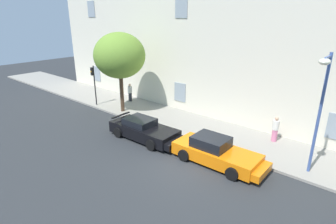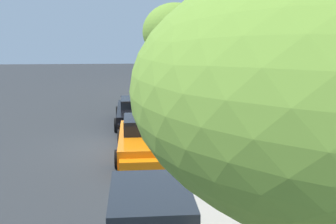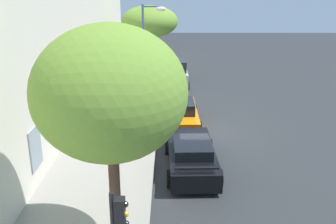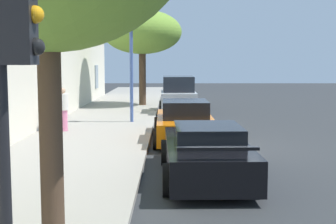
{
  "view_description": "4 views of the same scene",
  "coord_description": "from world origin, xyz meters",
  "px_view_note": "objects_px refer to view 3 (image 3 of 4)",
  "views": [
    {
      "loc": [
        7.45,
        -10.21,
        7.51
      ],
      "look_at": [
        -3.26,
        2.34,
        1.59
      ],
      "focal_mm": 29.13,
      "sensor_mm": 36.0,
      "label": 1
    },
    {
      "loc": [
        16.09,
        1.16,
        4.81
      ],
      "look_at": [
        -0.18,
        2.26,
        1.43
      ],
      "focal_mm": 43.44,
      "sensor_mm": 36.0,
      "label": 2
    },
    {
      "loc": [
        -18.0,
        1.79,
        7.19
      ],
      "look_at": [
        -1.21,
        1.83,
        1.47
      ],
      "focal_mm": 40.8,
      "sensor_mm": 36.0,
      "label": 3
    },
    {
      "loc": [
        -15.09,
        1.71,
        2.77
      ],
      "look_at": [
        -0.09,
        1.78,
        1.12
      ],
      "focal_mm": 51.98,
      "sensor_mm": 36.0,
      "label": 4
    }
  ],
  "objects_px": {
    "tree_near_kerb": "(110,94)",
    "sportscar_yellow_flank": "(179,113)",
    "street_lamp": "(150,35)",
    "pedestrian_admiring": "(101,99)",
    "sportscar_red_lead": "(191,153)",
    "tree_midblock": "(150,22)",
    "hatchback_parked": "(175,74)"
  },
  "relations": [
    {
      "from": "tree_near_kerb",
      "to": "tree_midblock",
      "type": "bearing_deg",
      "value": 0.11
    },
    {
      "from": "sportscar_yellow_flank",
      "to": "pedestrian_admiring",
      "type": "relative_size",
      "value": 3.18
    },
    {
      "from": "sportscar_yellow_flank",
      "to": "street_lamp",
      "type": "bearing_deg",
      "value": 23.11
    },
    {
      "from": "tree_near_kerb",
      "to": "street_lamp",
      "type": "bearing_deg",
      "value": -1.43
    },
    {
      "from": "sportscar_yellow_flank",
      "to": "hatchback_parked",
      "type": "distance_m",
      "value": 7.93
    },
    {
      "from": "tree_near_kerb",
      "to": "street_lamp",
      "type": "relative_size",
      "value": 1.05
    },
    {
      "from": "tree_near_kerb",
      "to": "sportscar_yellow_flank",
      "type": "bearing_deg",
      "value": -11.39
    },
    {
      "from": "street_lamp",
      "to": "pedestrian_admiring",
      "type": "xyz_separation_m",
      "value": [
        -2.58,
        2.72,
        -3.23
      ]
    },
    {
      "from": "pedestrian_admiring",
      "to": "street_lamp",
      "type": "bearing_deg",
      "value": -46.5
    },
    {
      "from": "street_lamp",
      "to": "pedestrian_admiring",
      "type": "height_order",
      "value": "street_lamp"
    },
    {
      "from": "sportscar_yellow_flank",
      "to": "pedestrian_admiring",
      "type": "xyz_separation_m",
      "value": [
        1.35,
        4.4,
        0.33
      ]
    },
    {
      "from": "sportscar_red_lead",
      "to": "pedestrian_admiring",
      "type": "distance_m",
      "value": 7.97
    },
    {
      "from": "sportscar_yellow_flank",
      "to": "pedestrian_admiring",
      "type": "distance_m",
      "value": 4.61
    },
    {
      "from": "tree_near_kerb",
      "to": "street_lamp",
      "type": "xyz_separation_m",
      "value": [
        13.98,
        -0.35,
        -0.39
      ]
    },
    {
      "from": "hatchback_parked",
      "to": "tree_near_kerb",
      "type": "relative_size",
      "value": 0.58
    },
    {
      "from": "sportscar_red_lead",
      "to": "tree_midblock",
      "type": "xyz_separation_m",
      "value": [
        16.48,
        2.41,
        3.66
      ]
    },
    {
      "from": "tree_midblock",
      "to": "street_lamp",
      "type": "height_order",
      "value": "street_lamp"
    },
    {
      "from": "sportscar_red_lead",
      "to": "hatchback_parked",
      "type": "bearing_deg",
      "value": 1.9
    },
    {
      "from": "pedestrian_admiring",
      "to": "tree_midblock",
      "type": "bearing_deg",
      "value": -13.01
    },
    {
      "from": "sportscar_yellow_flank",
      "to": "tree_near_kerb",
      "type": "bearing_deg",
      "value": 168.61
    },
    {
      "from": "tree_midblock",
      "to": "tree_near_kerb",
      "type": "bearing_deg",
      "value": -179.89
    },
    {
      "from": "tree_near_kerb",
      "to": "street_lamp",
      "type": "height_order",
      "value": "tree_near_kerb"
    },
    {
      "from": "sportscar_red_lead",
      "to": "tree_near_kerb",
      "type": "height_order",
      "value": "tree_near_kerb"
    },
    {
      "from": "street_lamp",
      "to": "pedestrian_admiring",
      "type": "bearing_deg",
      "value": 133.5
    },
    {
      "from": "sportscar_red_lead",
      "to": "pedestrian_admiring",
      "type": "bearing_deg",
      "value": 36.61
    },
    {
      "from": "hatchback_parked",
      "to": "tree_near_kerb",
      "type": "bearing_deg",
      "value": 173.83
    },
    {
      "from": "pedestrian_admiring",
      "to": "hatchback_parked",
      "type": "bearing_deg",
      "value": -33.28
    },
    {
      "from": "sportscar_red_lead",
      "to": "street_lamp",
      "type": "bearing_deg",
      "value": 12.72
    },
    {
      "from": "street_lamp",
      "to": "tree_midblock",
      "type": "bearing_deg",
      "value": 2.97
    },
    {
      "from": "sportscar_yellow_flank",
      "to": "tree_midblock",
      "type": "bearing_deg",
      "value": 10.24
    },
    {
      "from": "hatchback_parked",
      "to": "tree_midblock",
      "type": "relative_size",
      "value": 0.67
    },
    {
      "from": "tree_midblock",
      "to": "street_lamp",
      "type": "distance_m",
      "value": 7.52
    }
  ]
}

